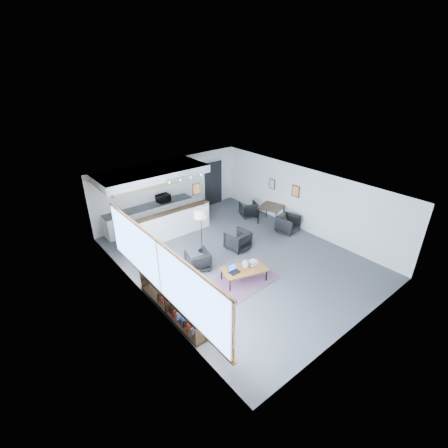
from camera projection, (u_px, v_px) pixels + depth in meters
room at (238, 224)px, 10.97m from camera, size 7.02×9.02×2.62m
window at (159, 269)px, 8.33m from camera, size 0.10×5.95×1.66m
console at (171, 304)px, 8.82m from camera, size 0.35×3.00×0.80m
kitchenette at (153, 199)px, 12.84m from camera, size 4.20×1.96×2.60m
doorway at (213, 183)px, 15.44m from camera, size 1.10×0.12×2.15m
track_light at (185, 177)px, 11.62m from camera, size 1.60×0.07×0.15m
wall_art_lower at (296, 191)px, 13.09m from camera, size 0.03×0.38×0.48m
wall_art_upper at (272, 184)px, 14.02m from camera, size 0.03×0.34×0.44m
kilim_rug at (244, 280)px, 10.32m from camera, size 2.14×1.54×0.01m
coffee_table at (244, 269)px, 10.13m from camera, size 1.52×1.07×0.45m
laptop at (233, 270)px, 9.95m from camera, size 0.33×0.27×0.23m
ceramic_pot at (246, 264)px, 10.12m from camera, size 0.26×0.26×0.26m
book_stack at (253, 262)px, 10.36m from camera, size 0.34×0.28×0.10m
coaster at (252, 270)px, 10.03m from camera, size 0.10×0.10×0.01m
armchair_left at (198, 260)px, 10.72m from camera, size 0.86×0.83×0.74m
armchair_right at (238, 240)px, 11.88m from camera, size 0.82×0.78×0.78m
floor_lamp at (201, 215)px, 11.27m from camera, size 0.62×0.62×1.68m
dining_table at (271, 208)px, 13.72m from camera, size 1.15×1.15×0.77m
dining_chair_near at (288, 224)px, 13.12m from camera, size 0.76×0.72×0.67m
dining_chair_far at (248, 210)px, 14.48m from camera, size 0.77×0.75×0.61m
microwave at (163, 197)px, 13.64m from camera, size 0.59×0.38×0.37m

